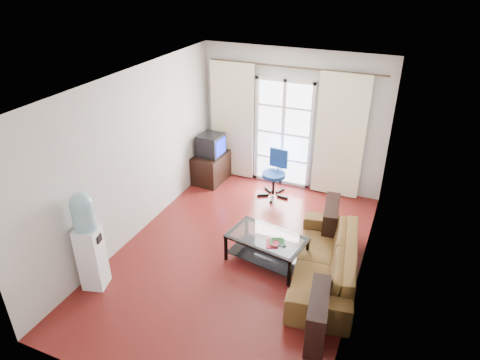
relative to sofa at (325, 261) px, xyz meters
name	(u,v)px	position (x,y,z in m)	size (l,w,h in m)	color
floor	(238,255)	(-1.34, 0.00, -0.31)	(5.20, 5.20, 0.00)	maroon
ceiling	(238,85)	(-1.34, 0.00, 2.39)	(5.20, 5.20, 0.00)	white
wall_back	(292,120)	(-1.34, 2.60, 1.04)	(3.60, 0.02, 2.70)	beige
wall_front	(127,300)	(-1.34, -2.60, 1.04)	(3.60, 0.02, 2.70)	beige
wall_left	(132,158)	(-3.14, 0.00, 1.04)	(0.02, 5.20, 2.70)	beige
wall_right	(368,205)	(0.46, 0.00, 1.04)	(0.02, 5.20, 2.70)	beige
french_door	(283,134)	(-1.49, 2.54, 0.76)	(1.16, 0.06, 2.15)	white
curtain_rod	(294,67)	(-1.34, 2.50, 2.07)	(0.04, 0.04, 3.30)	#4C3F2D
curtain_left	(232,121)	(-2.54, 2.48, 0.89)	(0.90, 0.07, 2.35)	#FDFDCB
curtain_right	(340,137)	(-0.39, 2.48, 0.89)	(0.90, 0.07, 2.35)	#FDFDCB
radiator	(327,177)	(-0.54, 2.50, 0.02)	(0.64, 0.12, 0.64)	gray
sofa	(325,261)	(0.00, 0.00, 0.00)	(1.14, 2.23, 0.62)	brown
coffee_table	(267,246)	(-0.89, 0.02, -0.01)	(1.23, 0.84, 0.46)	silver
bowl	(277,243)	(-0.68, -0.10, 0.18)	(0.28, 0.28, 0.05)	#348F55
book	(267,244)	(-0.83, -0.15, 0.16)	(0.22, 0.26, 0.02)	maroon
remote	(280,245)	(-0.64, -0.10, 0.16)	(0.17, 0.05, 0.02)	black
tv_stand	(211,167)	(-2.84, 2.08, -0.02)	(0.53, 0.80, 0.59)	black
crt_tv	(210,145)	(-2.84, 2.06, 0.49)	(0.50, 0.49, 0.43)	black
task_chair	(274,183)	(-1.45, 2.00, -0.04)	(0.69, 0.69, 0.92)	black
water_cooler	(88,239)	(-2.93, -1.41, 0.47)	(0.37, 0.37, 1.49)	white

